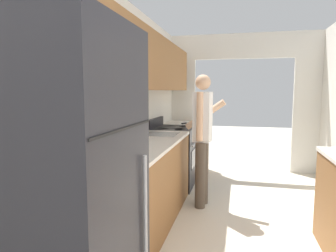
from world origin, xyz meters
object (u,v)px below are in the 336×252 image
range_oven (174,156)px  knife (185,123)px  refrigerator (57,202)px  person (202,136)px

range_oven → knife: size_ratio=3.52×
refrigerator → person: bearing=79.4°
knife → refrigerator: bearing=-60.1°
range_oven → person: 1.00m
range_oven → knife: 0.74m
person → knife: (-0.47, 1.31, 0.02)m
refrigerator → range_oven: refrigerator is taller
knife → person: bearing=-40.8°
refrigerator → range_oven: bearing=91.3°
refrigerator → person: 2.46m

